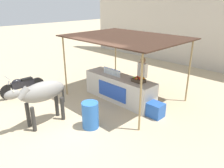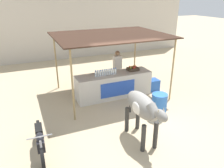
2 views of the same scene
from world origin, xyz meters
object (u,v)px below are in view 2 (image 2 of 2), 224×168
object	(u,v)px
cow	(143,108)
fruit_crate	(133,69)
motorcycle_parked	(40,140)
water_barrel	(159,105)
cooler_box	(151,85)
vendor_behind_counter	(117,69)
stall_counter	(114,85)

from	to	relation	value
cow	fruit_crate	bearing A→B (deg)	65.99
fruit_crate	motorcycle_parked	xyz separation A→B (m)	(-3.97, -2.49, -0.61)
fruit_crate	water_barrel	world-z (taller)	fruit_crate
cow	cooler_box	bearing A→B (deg)	52.64
fruit_crate	water_barrel	size ratio (longest dim) A/B	0.53
fruit_crate	vendor_behind_counter	xyz separation A→B (m)	(-0.37, 0.70, -0.19)
cooler_box	motorcycle_parked	bearing A→B (deg)	-154.01
water_barrel	motorcycle_parked	world-z (taller)	motorcycle_parked
cooler_box	cow	bearing A→B (deg)	-127.36
stall_counter	cow	size ratio (longest dim) A/B	1.64
vendor_behind_counter	water_barrel	distance (m)	2.85
stall_counter	vendor_behind_counter	distance (m)	0.98
fruit_crate	water_barrel	bearing A→B (deg)	-93.77
cooler_box	motorcycle_parked	xyz separation A→B (m)	(-4.80, -2.34, 0.19)
water_barrel	vendor_behind_counter	bearing A→B (deg)	94.79
water_barrel	motorcycle_parked	bearing A→B (deg)	-174.24
fruit_crate	vendor_behind_counter	size ratio (longest dim) A/B	0.27
fruit_crate	cow	distance (m)	3.28
water_barrel	cooler_box	bearing A→B (deg)	63.49
vendor_behind_counter	water_barrel	bearing A→B (deg)	-85.21
fruit_crate	cow	bearing A→B (deg)	-114.01
motorcycle_parked	cooler_box	bearing A→B (deg)	25.99
stall_counter	cow	xyz separation A→B (m)	(-0.46, -2.94, 0.55)
vendor_behind_counter	water_barrel	size ratio (longest dim) A/B	2.00
fruit_crate	stall_counter	bearing A→B (deg)	-176.48
vendor_behind_counter	cow	distance (m)	3.82
vendor_behind_counter	motorcycle_parked	bearing A→B (deg)	-138.38
fruit_crate	vendor_behind_counter	world-z (taller)	vendor_behind_counter
water_barrel	cow	size ratio (longest dim) A/B	0.45
cow	vendor_behind_counter	bearing A→B (deg)	75.44
fruit_crate	motorcycle_parked	world-z (taller)	fruit_crate
cooler_box	water_barrel	distance (m)	2.19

